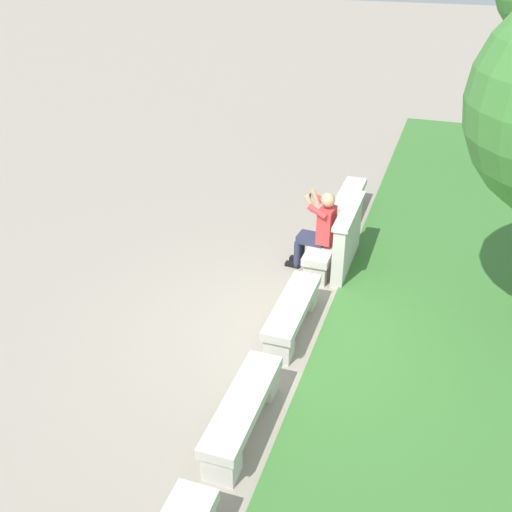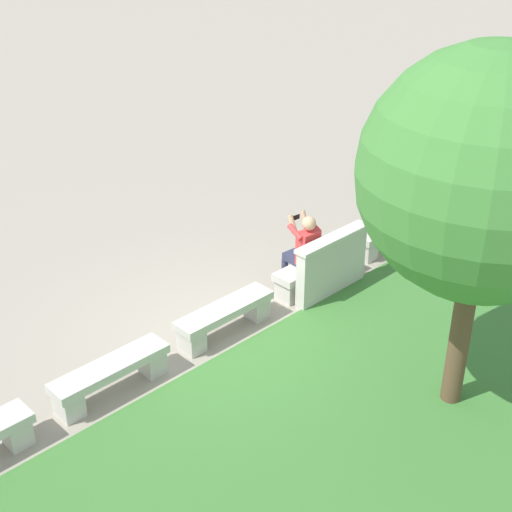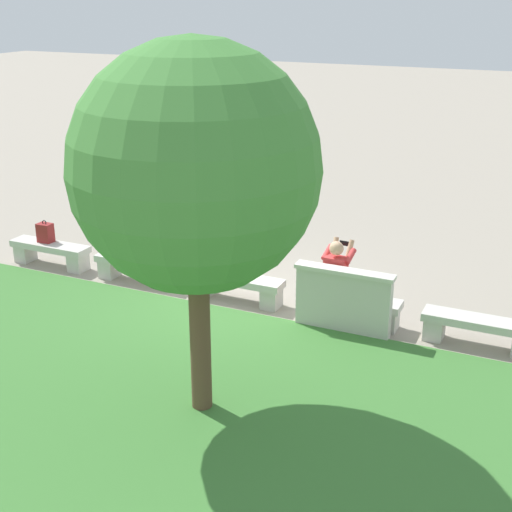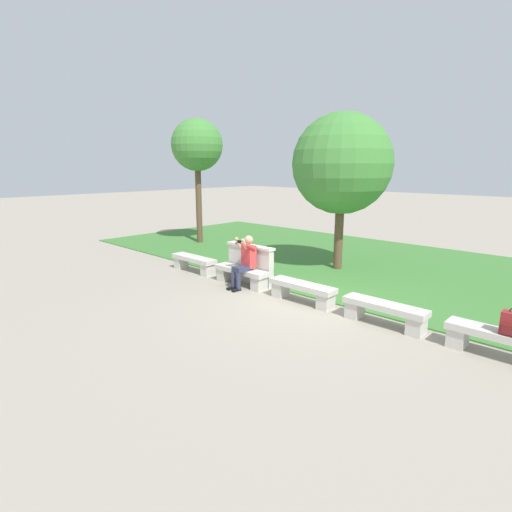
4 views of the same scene
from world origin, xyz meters
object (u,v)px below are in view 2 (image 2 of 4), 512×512
at_px(bench_mid, 225,316).
at_px(tree_behind_wall, 486,175).
at_px(bench_far, 111,374).
at_px(person_photographer, 303,248).
at_px(bench_main, 388,232).
at_px(bench_near, 315,270).

bearing_deg(bench_mid, tree_behind_wall, 108.46).
xyz_separation_m(bench_far, person_photographer, (-3.69, -0.08, 0.45)).
relative_size(bench_main, bench_mid, 1.00).
bearing_deg(bench_far, tree_behind_wall, 133.87).
height_order(bench_near, tree_behind_wall, tree_behind_wall).
height_order(bench_main, tree_behind_wall, tree_behind_wall).
bearing_deg(person_photographer, bench_near, 161.12).
relative_size(bench_mid, bench_far, 1.00).
height_order(person_photographer, tree_behind_wall, tree_behind_wall).
bearing_deg(person_photographer, tree_behind_wall, 77.83).
bearing_deg(bench_near, bench_far, 0.00).
relative_size(bench_mid, person_photographer, 1.22).
xyz_separation_m(bench_main, bench_near, (1.96, 0.00, 0.00)).
bearing_deg(bench_far, bench_near, 180.00).
height_order(bench_main, bench_near, same).
bearing_deg(person_photographer, bench_far, 1.20).
bearing_deg(bench_main, tree_behind_wall, 47.36).
relative_size(bench_main, tree_behind_wall, 0.36).
bearing_deg(bench_near, person_photographer, -18.88).
height_order(bench_main, person_photographer, person_photographer).
bearing_deg(bench_near, tree_behind_wall, 73.64).
distance_m(bench_far, tree_behind_wall, 5.13).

